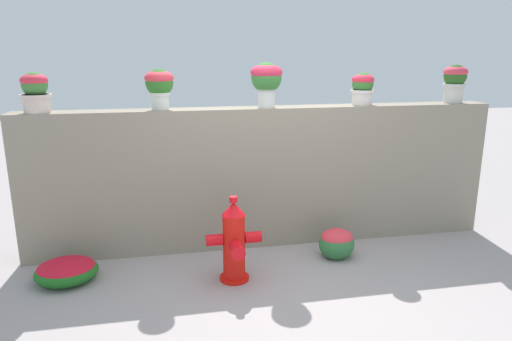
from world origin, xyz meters
TOP-DOWN VIEW (x-y plane):
  - ground_plane at (0.00, 0.00)m, footprint 24.00×24.00m
  - stone_wall at (0.00, 1.29)m, footprint 5.10×0.30m
  - potted_plant_0 at (-2.25, 1.27)m, footprint 0.29×0.29m
  - potted_plant_1 at (-1.09, 1.31)m, footprint 0.29×0.29m
  - potted_plant_2 at (0.00, 1.25)m, footprint 0.33×0.33m
  - potted_plant_3 at (1.09, 1.30)m, footprint 0.26×0.26m
  - potted_plant_4 at (2.19, 1.29)m, footprint 0.26×0.26m
  - fire_hydrant at (-0.48, 0.44)m, footprint 0.52×0.41m
  - flower_bush_left at (0.65, 0.73)m, footprint 0.37×0.34m
  - flower_bush_right at (-2.03, 0.72)m, footprint 0.58×0.52m

SIDE VIEW (x-z plane):
  - ground_plane at x=0.00m, z-range 0.00..0.00m
  - flower_bush_right at x=-2.03m, z-range 0.00..0.22m
  - flower_bush_left at x=0.65m, z-range 0.01..0.33m
  - fire_hydrant at x=-0.48m, z-range -0.04..0.79m
  - stone_wall at x=0.00m, z-range 0.00..1.53m
  - potted_plant_3 at x=1.09m, z-range 1.55..1.90m
  - potted_plant_0 at x=-2.25m, z-range 1.55..1.93m
  - potted_plant_1 at x=-1.09m, z-range 1.58..1.99m
  - potted_plant_4 at x=2.19m, z-range 1.57..2.00m
  - potted_plant_2 at x=0.00m, z-range 1.59..2.06m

